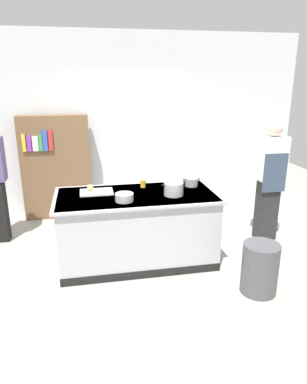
# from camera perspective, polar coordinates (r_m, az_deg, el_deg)

# --- Properties ---
(ground_plane) EXTENTS (10.00, 10.00, 0.00)m
(ground_plane) POSITION_cam_1_polar(r_m,az_deg,el_deg) (4.66, -2.60, -10.94)
(ground_plane) COLOR #9E9991
(back_wall) EXTENTS (6.40, 0.12, 3.00)m
(back_wall) POSITION_cam_1_polar(r_m,az_deg,el_deg) (6.21, -5.73, 10.94)
(back_wall) COLOR silver
(back_wall) RESTS_ON ground_plane
(counter_island) EXTENTS (1.98, 0.98, 0.90)m
(counter_island) POSITION_cam_1_polar(r_m,az_deg,el_deg) (4.45, -2.68, -5.69)
(counter_island) COLOR #B7BABF
(counter_island) RESTS_ON ground_plane
(cutting_board) EXTENTS (0.40, 0.28, 0.02)m
(cutting_board) POSITION_cam_1_polar(r_m,az_deg,el_deg) (4.40, -9.22, -0.02)
(cutting_board) COLOR silver
(cutting_board) RESTS_ON counter_island
(onion) EXTENTS (0.08, 0.08, 0.08)m
(onion) POSITION_cam_1_polar(r_m,az_deg,el_deg) (4.43, -10.22, 0.72)
(onion) COLOR tan
(onion) RESTS_ON cutting_board
(stock_pot) EXTENTS (0.30, 0.23, 0.16)m
(stock_pot) POSITION_cam_1_polar(r_m,az_deg,el_deg) (4.24, 3.29, 0.50)
(stock_pot) COLOR #B7BABF
(stock_pot) RESTS_ON counter_island
(sauce_pan) EXTENTS (0.23, 0.17, 0.11)m
(sauce_pan) POSITION_cam_1_polar(r_m,az_deg,el_deg) (4.63, 6.15, 1.61)
(sauce_pan) COLOR #99999E
(sauce_pan) RESTS_ON counter_island
(mixing_bowl) EXTENTS (0.21, 0.21, 0.09)m
(mixing_bowl) POSITION_cam_1_polar(r_m,az_deg,el_deg) (4.05, -4.75, -0.86)
(mixing_bowl) COLOR #B7BABF
(mixing_bowl) RESTS_ON counter_island
(juice_cup) EXTENTS (0.07, 0.07, 0.10)m
(juice_cup) POSITION_cam_1_polar(r_m,az_deg,el_deg) (4.55, -1.71, 1.37)
(juice_cup) COLOR yellow
(juice_cup) RESTS_ON counter_island
(trash_bin) EXTENTS (0.39, 0.39, 0.57)m
(trash_bin) POSITION_cam_1_polar(r_m,az_deg,el_deg) (4.07, 16.84, -11.76)
(trash_bin) COLOR #4C4C51
(trash_bin) RESTS_ON ground_plane
(person_chef) EXTENTS (0.38, 0.25, 1.72)m
(person_chef) POSITION_cam_1_polar(r_m,az_deg,el_deg) (5.20, 18.33, 2.14)
(person_chef) COLOR #282828
(person_chef) RESTS_ON ground_plane
(bookshelf) EXTENTS (1.10, 0.31, 1.70)m
(bookshelf) POSITION_cam_1_polar(r_m,az_deg,el_deg) (6.02, -15.46, 3.90)
(bookshelf) COLOR brown
(bookshelf) RESTS_ON ground_plane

